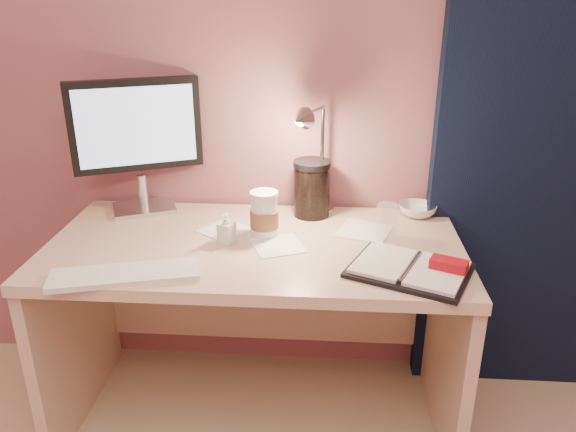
# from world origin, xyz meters

# --- Properties ---
(room) EXTENTS (3.50, 3.50, 3.50)m
(room) POSITION_xyz_m (0.95, 1.69, 1.14)
(room) COLOR #C6B28E
(room) RESTS_ON ground
(desk) EXTENTS (1.40, 0.70, 0.73)m
(desk) POSITION_xyz_m (0.00, 1.45, 0.50)
(desk) COLOR beige
(desk) RESTS_ON ground
(monitor) EXTENTS (0.45, 0.25, 0.50)m
(monitor) POSITION_xyz_m (-0.47, 1.64, 1.03)
(monitor) COLOR silver
(monitor) RESTS_ON desk
(keyboard) EXTENTS (0.46, 0.24, 0.02)m
(keyboard) POSITION_xyz_m (-0.35, 1.11, 0.74)
(keyboard) COLOR white
(keyboard) RESTS_ON desk
(planner) EXTENTS (0.42, 0.38, 0.05)m
(planner) POSITION_xyz_m (0.50, 1.20, 0.74)
(planner) COLOR black
(planner) RESTS_ON desk
(paper_a) EXTENTS (0.21, 0.21, 0.00)m
(paper_a) POSITION_xyz_m (0.08, 1.36, 0.73)
(paper_a) COLOR white
(paper_a) RESTS_ON desk
(paper_b) EXTENTS (0.22, 0.22, 0.00)m
(paper_b) POSITION_xyz_m (0.38, 1.50, 0.73)
(paper_b) COLOR white
(paper_b) RESTS_ON desk
(paper_c) EXTENTS (0.21, 0.21, 0.00)m
(paper_c) POSITION_xyz_m (-0.12, 1.47, 0.73)
(paper_c) COLOR white
(paper_c) RESTS_ON desk
(coffee_cup) EXTENTS (0.10, 0.10, 0.16)m
(coffee_cup) POSITION_xyz_m (0.03, 1.44, 0.80)
(coffee_cup) COLOR silver
(coffee_cup) RESTS_ON desk
(clear_cup) EXTENTS (0.07, 0.07, 0.13)m
(clear_cup) POSITION_xyz_m (0.44, 1.43, 0.79)
(clear_cup) COLOR white
(clear_cup) RESTS_ON desk
(bowl) EXTENTS (0.15, 0.15, 0.04)m
(bowl) POSITION_xyz_m (0.58, 1.66, 0.75)
(bowl) COLOR silver
(bowl) RESTS_ON desk
(lotion_bottle) EXTENTS (0.06, 0.07, 0.11)m
(lotion_bottle) POSITION_xyz_m (-0.09, 1.37, 0.78)
(lotion_bottle) COLOR silver
(lotion_bottle) RESTS_ON desk
(dark_jar) EXTENTS (0.13, 0.13, 0.19)m
(dark_jar) POSITION_xyz_m (0.18, 1.64, 0.83)
(dark_jar) COLOR black
(dark_jar) RESTS_ON desk
(desk_lamp) EXTENTS (0.17, 0.26, 0.43)m
(desk_lamp) POSITION_xyz_m (0.27, 1.58, 1.00)
(desk_lamp) COLOR silver
(desk_lamp) RESTS_ON desk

